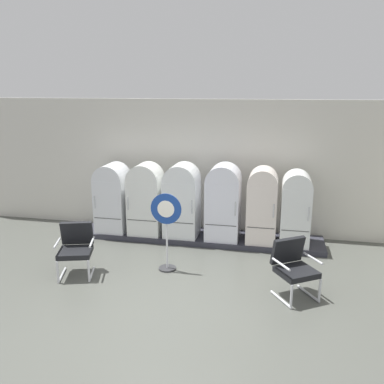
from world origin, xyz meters
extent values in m
cube|color=#4A4C46|center=(0.00, 0.00, -0.03)|extent=(12.00, 10.00, 0.05)
cube|color=beige|center=(0.00, 3.66, 1.50)|extent=(11.76, 0.12, 3.00)
cube|color=#47443F|center=(0.00, 3.66, 2.65)|extent=(11.76, 0.07, 0.06)
cube|color=#2D2D36|center=(0.00, 3.02, 0.05)|extent=(5.28, 0.95, 0.11)
cube|color=silver|center=(-1.96, 2.93, 0.70)|extent=(0.67, 0.69, 1.19)
cylinder|color=silver|center=(-1.96, 2.93, 1.29)|extent=(0.67, 0.67, 0.67)
cube|color=#383838|center=(-1.96, 2.59, 0.49)|extent=(0.61, 0.01, 0.01)
cylinder|color=silver|center=(-2.23, 2.57, 0.84)|extent=(0.02, 0.02, 0.28)
cube|color=white|center=(-1.18, 2.90, 0.72)|extent=(0.70, 0.61, 1.21)
cylinder|color=white|center=(-1.18, 2.90, 1.32)|extent=(0.70, 0.60, 0.70)
cube|color=#383838|center=(-1.18, 2.59, 0.50)|extent=(0.65, 0.01, 0.01)
cylinder|color=silver|center=(-1.47, 2.57, 0.86)|extent=(0.02, 0.02, 0.28)
cube|color=white|center=(-0.38, 2.93, 0.72)|extent=(0.71, 0.69, 1.22)
cylinder|color=white|center=(-0.38, 2.93, 1.33)|extent=(0.71, 0.67, 0.71)
cube|color=#383838|center=(-0.38, 2.59, 0.50)|extent=(0.65, 0.01, 0.01)
cylinder|color=silver|center=(-0.08, 2.57, 0.87)|extent=(0.02, 0.02, 0.28)
cube|color=white|center=(0.52, 2.94, 0.74)|extent=(0.70, 0.70, 1.25)
cylinder|color=white|center=(0.52, 2.94, 1.36)|extent=(0.70, 0.68, 0.70)
cube|color=#383838|center=(0.52, 2.59, 0.51)|extent=(0.64, 0.01, 0.01)
cylinder|color=silver|center=(0.81, 2.57, 0.89)|extent=(0.02, 0.02, 0.28)
cube|color=silver|center=(1.32, 2.93, 0.74)|extent=(0.60, 0.68, 1.26)
cylinder|color=silver|center=(1.32, 2.93, 1.37)|extent=(0.60, 0.66, 0.60)
cube|color=#383838|center=(1.32, 2.59, 0.51)|extent=(0.55, 0.01, 0.01)
cylinder|color=silver|center=(1.56, 2.57, 0.89)|extent=(0.02, 0.02, 0.28)
cube|color=white|center=(2.00, 2.93, 0.72)|extent=(0.58, 0.69, 1.22)
cylinder|color=white|center=(2.00, 2.93, 1.33)|extent=(0.58, 0.67, 0.58)
cube|color=#383838|center=(2.00, 2.59, 0.50)|extent=(0.54, 0.01, 0.01)
cylinder|color=silver|center=(2.23, 2.57, 0.87)|extent=(0.02, 0.02, 0.28)
cylinder|color=silver|center=(-2.06, 0.76, 0.02)|extent=(0.20, 0.55, 0.04)
cylinder|color=silver|center=(-1.98, 0.51, 0.21)|extent=(0.05, 0.05, 0.38)
cylinder|color=silver|center=(-1.56, 0.91, 0.02)|extent=(0.20, 0.55, 0.04)
cylinder|color=silver|center=(-1.48, 0.66, 0.21)|extent=(0.05, 0.05, 0.38)
cube|color=black|center=(-1.81, 0.83, 0.44)|extent=(0.68, 0.65, 0.09)
cube|color=black|center=(-1.89, 1.09, 0.71)|extent=(0.58, 0.32, 0.45)
cylinder|color=silver|center=(-2.09, 0.75, 0.63)|extent=(0.17, 0.45, 0.04)
cylinder|color=silver|center=(-1.52, 0.92, 0.63)|extent=(0.17, 0.45, 0.04)
cylinder|color=silver|center=(1.75, 0.69, 0.02)|extent=(0.34, 0.49, 0.04)
cylinder|color=silver|center=(1.89, 0.47, 0.21)|extent=(0.06, 0.06, 0.38)
cylinder|color=silver|center=(2.18, 0.97, 0.02)|extent=(0.34, 0.49, 0.04)
cylinder|color=silver|center=(2.32, 0.75, 0.21)|extent=(0.06, 0.06, 0.38)
cube|color=black|center=(1.96, 0.83, 0.44)|extent=(0.75, 0.73, 0.09)
cube|color=black|center=(1.82, 1.05, 0.71)|extent=(0.56, 0.44, 0.45)
cylinder|color=silver|center=(1.71, 0.67, 0.63)|extent=(0.28, 0.40, 0.04)
cylinder|color=silver|center=(2.21, 0.99, 0.63)|extent=(0.28, 0.40, 0.04)
cylinder|color=#2D2D30|center=(-0.30, 1.42, 0.01)|extent=(0.32, 0.32, 0.03)
cylinder|color=silver|center=(-0.30, 1.42, 0.60)|extent=(0.04, 0.04, 1.14)
cylinder|color=navy|center=(-0.30, 1.39, 1.17)|extent=(0.56, 0.02, 0.56)
cylinder|color=white|center=(-0.30, 1.38, 1.17)|extent=(0.31, 0.00, 0.31)
camera|label=1|loc=(1.55, -5.20, 3.25)|focal=37.87mm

